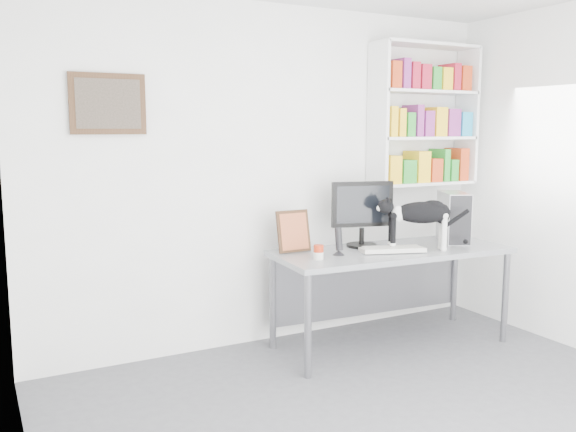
{
  "coord_description": "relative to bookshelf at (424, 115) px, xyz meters",
  "views": [
    {
      "loc": [
        -2.18,
        -2.4,
        1.73
      ],
      "look_at": [
        -0.12,
        1.53,
        1.09
      ],
      "focal_mm": 38.0,
      "sensor_mm": 36.0,
      "label": 1
    }
  ],
  "objects": [
    {
      "name": "pc_tower",
      "position": [
        0.01,
        -0.4,
        -0.85
      ],
      "size": [
        0.36,
        0.45,
        0.42
      ],
      "primitive_type": "cube",
      "rotation": [
        0.0,
        0.0,
        -0.48
      ],
      "color": "#B0B1B5",
      "rests_on": "desk"
    },
    {
      "name": "monitor",
      "position": [
        -0.82,
        -0.25,
        -0.79
      ],
      "size": [
        0.55,
        0.36,
        0.54
      ],
      "primitive_type": "cube",
      "rotation": [
        0.0,
        0.0,
        -0.25
      ],
      "color": "black",
      "rests_on": "desk"
    },
    {
      "name": "leaning_print",
      "position": [
        -1.4,
        -0.18,
        -0.9
      ],
      "size": [
        0.27,
        0.11,
        0.33
      ],
      "primitive_type": "cube",
      "rotation": [
        0.0,
        0.0,
        -0.0
      ],
      "color": "#402914",
      "rests_on": "desk"
    },
    {
      "name": "bookshelf",
      "position": [
        0.0,
        0.0,
        0.0
      ],
      "size": [
        1.03,
        0.28,
        1.24
      ],
      "primitive_type": "cube",
      "color": "white",
      "rests_on": "room"
    },
    {
      "name": "soup_can",
      "position": [
        -1.37,
        -0.51,
        -1.01
      ],
      "size": [
        0.08,
        0.08,
        0.11
      ],
      "primitive_type": "cylinder",
      "rotation": [
        0.0,
        0.0,
        0.06
      ],
      "color": "#B72A0F",
      "rests_on": "desk"
    },
    {
      "name": "room",
      "position": [
        -1.4,
        -1.85,
        -0.5
      ],
      "size": [
        4.01,
        4.01,
        2.7
      ],
      "color": "#5C5C61",
      "rests_on": "ground"
    },
    {
      "name": "keyboard",
      "position": [
        -0.73,
        -0.53,
        -1.04
      ],
      "size": [
        0.52,
        0.33,
        0.04
      ],
      "primitive_type": "cube",
      "rotation": [
        0.0,
        0.0,
        -0.32
      ],
      "color": "silver",
      "rests_on": "desk"
    },
    {
      "name": "wall_art",
      "position": [
        -2.7,
        0.12,
        0.05
      ],
      "size": [
        0.52,
        0.04,
        0.42
      ],
      "primitive_type": "cube",
      "color": "#402914",
      "rests_on": "room"
    },
    {
      "name": "speaker",
      "position": [
        -1.16,
        -0.44,
        -0.95
      ],
      "size": [
        0.09,
        0.09,
        0.22
      ],
      "primitive_type": "cylinder",
      "rotation": [
        0.0,
        0.0,
        0.0
      ],
      "color": "black",
      "rests_on": "desk"
    },
    {
      "name": "desk",
      "position": [
        -0.66,
        -0.45,
        -1.46
      ],
      "size": [
        1.93,
        0.85,
        0.79
      ],
      "primitive_type": "cube",
      "rotation": [
        0.0,
        0.0,
        -0.06
      ],
      "color": "gray",
      "rests_on": "room"
    },
    {
      "name": "cat",
      "position": [
        -0.5,
        -0.57,
        -0.86
      ],
      "size": [
        0.66,
        0.43,
        0.4
      ],
      "primitive_type": null,
      "rotation": [
        0.0,
        0.0,
        -0.44
      ],
      "color": "black",
      "rests_on": "desk"
    }
  ]
}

